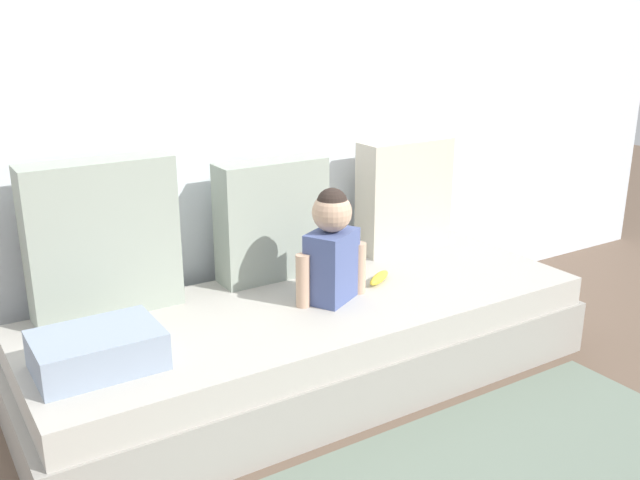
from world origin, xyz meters
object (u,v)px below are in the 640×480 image
(throw_pillow_right, at_px, (404,195))
(banana, at_px, (379,278))
(toddler, at_px, (332,246))
(throw_pillow_left, at_px, (103,238))
(folded_blanket, at_px, (97,350))
(throw_pillow_center, at_px, (272,220))
(couch, at_px, (312,341))

(throw_pillow_right, bearing_deg, banana, -140.40)
(banana, bearing_deg, throw_pillow_right, 39.60)
(toddler, relative_size, banana, 2.72)
(throw_pillow_left, distance_m, folded_blanket, 0.52)
(throw_pillow_center, relative_size, banana, 3.04)
(throw_pillow_left, relative_size, folded_blanket, 1.49)
(throw_pillow_right, height_order, folded_blanket, throw_pillow_right)
(banana, bearing_deg, toddler, -170.31)
(throw_pillow_left, bearing_deg, throw_pillow_center, 0.00)
(throw_pillow_center, bearing_deg, folded_blanket, -153.89)
(throw_pillow_center, xyz_separation_m, toddler, (0.07, -0.36, -0.03))
(couch, bearing_deg, toddler, -21.26)
(folded_blanket, bearing_deg, toddler, 4.65)
(toddler, height_order, banana, toddler)
(throw_pillow_center, height_order, throw_pillow_right, throw_pillow_right)
(couch, height_order, throw_pillow_right, throw_pillow_right)
(banana, distance_m, folded_blanket, 1.24)
(couch, distance_m, throw_pillow_left, 0.93)
(banana, bearing_deg, throw_pillow_left, 163.92)
(throw_pillow_right, xyz_separation_m, folded_blanket, (-1.61, -0.43, -0.20))
(couch, relative_size, folded_blanket, 5.83)
(throw_pillow_left, relative_size, banana, 3.51)
(throw_pillow_center, xyz_separation_m, banana, (0.35, -0.31, -0.24))
(throw_pillow_right, height_order, banana, throw_pillow_right)
(throw_pillow_right, relative_size, toddler, 1.16)
(throw_pillow_right, distance_m, banana, 0.54)
(couch, height_order, folded_blanket, folded_blanket)
(throw_pillow_left, height_order, throw_pillow_center, throw_pillow_left)
(throw_pillow_center, xyz_separation_m, folded_blanket, (-0.89, -0.43, -0.19))
(throw_pillow_center, height_order, banana, throw_pillow_center)
(throw_pillow_left, height_order, throw_pillow_right, throw_pillow_left)
(throw_pillow_left, bearing_deg, banana, -16.08)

